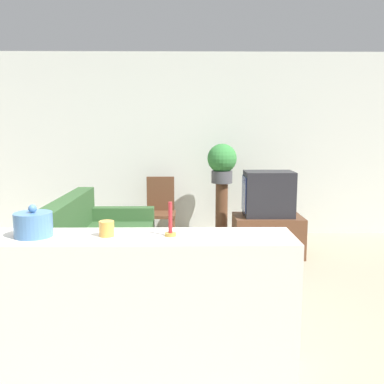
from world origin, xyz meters
TOP-DOWN VIEW (x-y plane):
  - ground_plane at (0.00, 0.00)m, footprint 14.00×14.00m
  - wall_back at (0.00, 3.43)m, footprint 9.00×0.06m
  - couch at (-0.47, 1.44)m, footprint 0.97×1.97m
  - tv_stand at (1.51, 2.28)m, footprint 0.86×0.56m
  - television at (1.51, 2.28)m, footprint 0.62×0.41m
  - wooden_chair at (0.10, 2.99)m, footprint 0.44×0.44m
  - plant_stand at (0.97, 2.89)m, footprint 0.17×0.17m
  - potted_plant at (0.97, 2.89)m, footprint 0.41×0.41m
  - foreground_counter at (0.00, -0.48)m, footprint 2.28×0.44m
  - decorative_bowl at (-0.44, -0.48)m, footprint 0.23×0.23m
  - candle_jar at (0.00, -0.48)m, footprint 0.09×0.09m
  - candlestick at (0.38, -0.48)m, footprint 0.07×0.07m

SIDE VIEW (x-z plane):
  - ground_plane at x=0.00m, z-range 0.00..0.00m
  - tv_stand at x=1.51m, z-range 0.00..0.51m
  - couch at x=-0.47m, z-range -0.14..0.73m
  - plant_stand at x=0.97m, z-range 0.00..0.85m
  - foreground_counter at x=0.00m, z-range 0.00..0.97m
  - wooden_chair at x=0.10m, z-range 0.03..0.95m
  - television at x=1.51m, z-range 0.51..1.07m
  - candle_jar at x=0.00m, z-range 0.97..1.06m
  - candlestick at x=0.38m, z-range 0.93..1.14m
  - decorative_bowl at x=-0.44m, z-range 0.95..1.14m
  - potted_plant at x=0.97m, z-range 0.87..1.42m
  - wall_back at x=0.00m, z-range 0.00..2.70m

